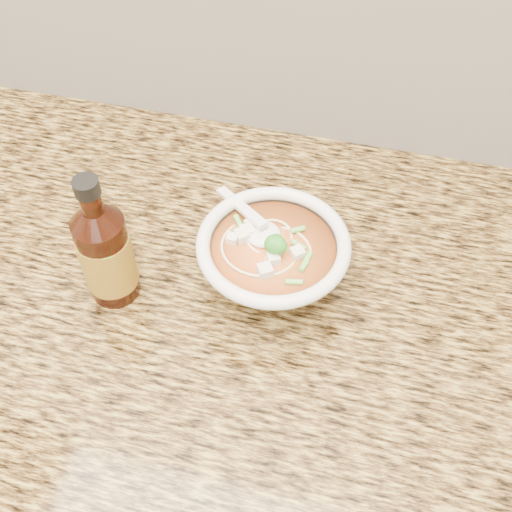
# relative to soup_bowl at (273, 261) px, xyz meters

# --- Properties ---
(cabinet) EXTENTS (4.00, 0.65, 0.86)m
(cabinet) POSITION_rel_soup_bowl_xyz_m (-0.17, -0.04, -0.51)
(cabinet) COLOR black
(cabinet) RESTS_ON ground
(counter_slab) EXTENTS (4.00, 0.68, 0.04)m
(counter_slab) POSITION_rel_soup_bowl_xyz_m (-0.17, -0.04, -0.06)
(counter_slab) COLOR #A0843A
(counter_slab) RESTS_ON cabinet
(soup_bowl) EXTENTS (0.17, 0.17, 0.10)m
(soup_bowl) POSITION_rel_soup_bowl_xyz_m (0.00, 0.00, 0.00)
(soup_bowl) COLOR white
(soup_bowl) RESTS_ON counter_slab
(hot_sauce_bottle) EXTENTS (0.07, 0.07, 0.18)m
(hot_sauce_bottle) POSITION_rel_soup_bowl_xyz_m (-0.18, -0.05, 0.03)
(hot_sauce_bottle) COLOR #391307
(hot_sauce_bottle) RESTS_ON counter_slab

